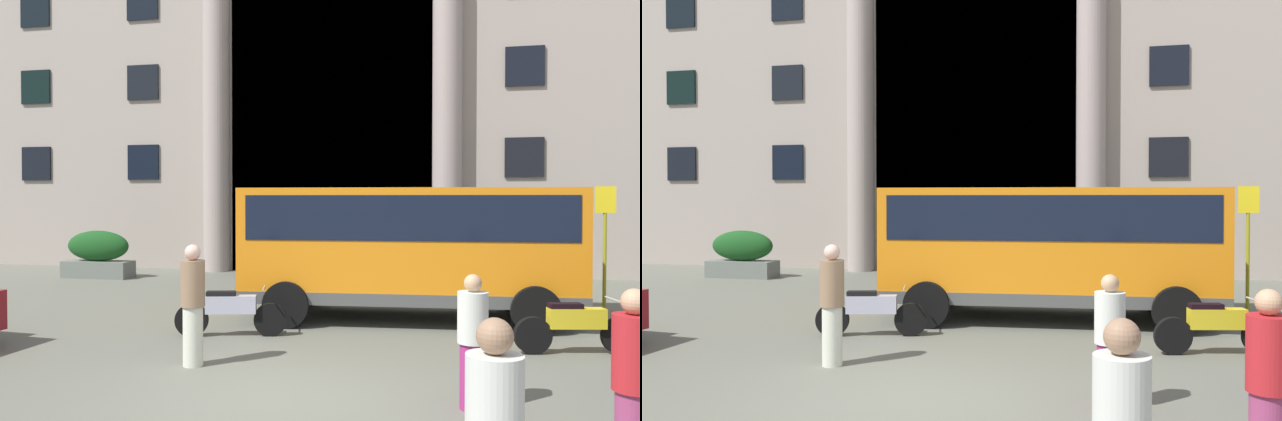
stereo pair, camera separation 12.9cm
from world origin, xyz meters
The scene contains 11 objects.
ground_plane centered at (0.00, 0.00, -0.06)m, with size 80.00×64.00×0.12m, color #5F6154.
office_building_facade centered at (-0.01, 17.48, 8.61)m, with size 43.40×9.71×17.23m.
orange_minibus centered at (1.24, 5.50, 1.62)m, with size 6.80×3.07×2.71m.
bus_stop_sign centered at (5.51, 7.59, 1.71)m, with size 0.44×0.08×2.77m.
hedge_planter_east centered at (-8.78, 10.21, 0.72)m, with size 2.17×0.79×1.48m.
hedge_planter_west centered at (3.95, 10.85, 0.63)m, with size 2.13×0.95×1.32m.
scooter_by_planter centered at (-1.81, 3.20, 0.46)m, with size 1.99×0.71×0.89m.
motorcycle_near_kerb centered at (4.06, 3.15, 0.46)m, with size 1.98×0.65×0.89m.
pedestrian_man_crossing centered at (-1.63, 1.23, 0.92)m, with size 0.36×0.36×1.82m.
pedestrian_child_trailing centered at (2.39, 0.14, 0.80)m, with size 0.36×0.36×1.61m.
pedestrian_man_red_shirt centered at (3.69, -1.64, 0.87)m, with size 0.36×0.36×1.73m.
Camera 1 is at (2.16, -7.36, 2.50)m, focal length 34.77 mm.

